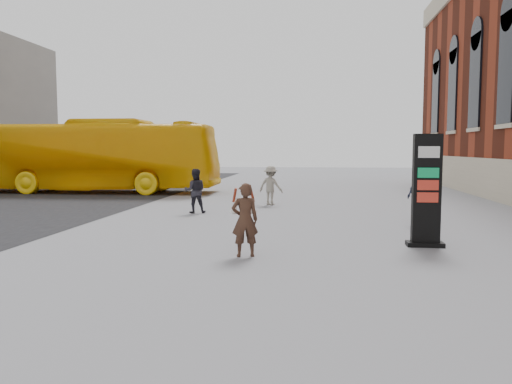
# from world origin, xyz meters

# --- Properties ---
(ground) EXTENTS (100.00, 100.00, 0.00)m
(ground) POSITION_xyz_m (0.00, 0.00, 0.00)
(ground) COLOR #9E9EA3
(info_pylon) EXTENTS (0.83, 0.42, 2.57)m
(info_pylon) POSITION_xyz_m (4.29, 2.03, 1.28)
(info_pylon) COLOR black
(info_pylon) RESTS_ON ground
(woman) EXTENTS (0.68, 0.65, 1.53)m
(woman) POSITION_xyz_m (0.34, 0.49, 0.78)
(woman) COLOR #372518
(woman) RESTS_ON ground
(bus) EXTENTS (13.23, 3.33, 3.67)m
(bus) POSITION_xyz_m (-9.73, 14.67, 1.83)
(bus) COLOR #F2B809
(bus) RESTS_ON road
(pedestrian_a) EXTENTS (0.85, 0.72, 1.54)m
(pedestrian_a) POSITION_xyz_m (-2.36, 7.23, 0.77)
(pedestrian_a) COLOR #232129
(pedestrian_a) RESTS_ON ground
(pedestrian_b) EXTENTS (1.14, 0.90, 1.55)m
(pedestrian_b) POSITION_xyz_m (0.03, 10.00, 0.77)
(pedestrian_b) COLOR gray
(pedestrian_b) RESTS_ON ground
(pedestrian_c) EXTENTS (0.89, 0.98, 1.60)m
(pedestrian_c) POSITION_xyz_m (4.84, 5.26, 0.80)
(pedestrian_c) COLOR #3F496B
(pedestrian_c) RESTS_ON ground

